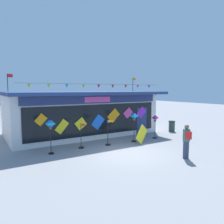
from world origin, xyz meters
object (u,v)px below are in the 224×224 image
(wind_spinner_right, at_px, (155,121))
(wind_spinner_center_right, at_px, (134,119))
(kite_shop_building, at_px, (81,112))
(wind_spinner_far_left, at_px, (50,126))
(person_near_camera, at_px, (186,141))
(display_kite_on_ground, at_px, (142,134))
(wind_spinner_left, at_px, (83,132))
(trash_bin, at_px, (172,126))
(wind_spinner_center_left, at_px, (111,127))

(wind_spinner_right, bearing_deg, wind_spinner_center_right, 179.98)
(kite_shop_building, xyz_separation_m, wind_spinner_far_left, (-3.58, -4.18, -0.15))
(wind_spinner_center_right, relative_size, person_near_camera, 1.10)
(wind_spinner_right, distance_m, display_kite_on_ground, 1.91)
(wind_spinner_far_left, distance_m, person_near_camera, 6.87)
(wind_spinner_far_left, bearing_deg, person_near_camera, -38.38)
(kite_shop_building, bearing_deg, wind_spinner_center_right, -68.05)
(wind_spinner_left, bearing_deg, kite_shop_building, 67.18)
(wind_spinner_center_right, height_order, trash_bin, wind_spinner_center_right)
(wind_spinner_far_left, distance_m, wind_spinner_center_right, 5.34)
(wind_spinner_far_left, bearing_deg, wind_spinner_center_right, -1.76)
(kite_shop_building, bearing_deg, wind_spinner_far_left, -130.59)
(display_kite_on_ground, bearing_deg, wind_spinner_far_left, 171.76)
(kite_shop_building, xyz_separation_m, wind_spinner_left, (-1.68, -3.99, -0.67))
(wind_spinner_center_left, bearing_deg, wind_spinner_right, -1.93)
(kite_shop_building, bearing_deg, person_near_camera, -78.06)
(wind_spinner_far_left, distance_m, trash_bin, 10.10)
(wind_spinner_right, bearing_deg, wind_spinner_left, 176.11)
(wind_spinner_center_right, height_order, display_kite_on_ground, wind_spinner_center_right)
(display_kite_on_ground, bearing_deg, person_near_camera, -91.42)
(wind_spinner_right, relative_size, person_near_camera, 0.95)
(wind_spinner_right, bearing_deg, kite_shop_building, 129.40)
(wind_spinner_far_left, height_order, trash_bin, wind_spinner_far_left)
(wind_spinner_right, xyz_separation_m, person_near_camera, (-1.79, -4.09, -0.30))
(wind_spinner_far_left, xyz_separation_m, display_kite_on_ground, (5.45, -0.79, -0.88))
(kite_shop_building, relative_size, display_kite_on_ground, 9.82)
(trash_bin, bearing_deg, wind_spinner_center_right, -166.73)
(kite_shop_building, bearing_deg, wind_spinner_right, -50.60)
(wind_spinner_left, relative_size, wind_spinner_center_left, 0.93)
(wind_spinner_center_right, bearing_deg, display_kite_on_ground, -79.38)
(display_kite_on_ground, bearing_deg, trash_bin, 20.77)
(wind_spinner_center_left, xyz_separation_m, trash_bin, (6.37, 0.98, -0.70))
(display_kite_on_ground, bearing_deg, wind_spinner_center_right, 100.62)
(person_near_camera, bearing_deg, wind_spinner_left, -27.80)
(wind_spinner_left, bearing_deg, wind_spinner_right, -3.89)
(wind_spinner_right, height_order, person_near_camera, person_near_camera)
(wind_spinner_center_left, bearing_deg, wind_spinner_left, 172.15)
(kite_shop_building, height_order, wind_spinner_center_left, kite_shop_building)
(trash_bin, bearing_deg, wind_spinner_left, -174.75)
(wind_spinner_far_left, height_order, wind_spinner_center_left, wind_spinner_far_left)
(display_kite_on_ground, bearing_deg, kite_shop_building, 110.60)
(kite_shop_building, xyz_separation_m, display_kite_on_ground, (1.87, -4.97, -1.03))
(person_near_camera, distance_m, trash_bin, 6.97)
(wind_spinner_far_left, relative_size, wind_spinner_right, 1.13)
(person_near_camera, bearing_deg, wind_spinner_right, -89.35)
(kite_shop_building, relative_size, wind_spinner_center_left, 7.01)
(trash_bin, xyz_separation_m, display_kite_on_ground, (-4.55, -1.73, 0.16))
(wind_spinner_center_left, relative_size, trash_bin, 1.82)
(kite_shop_building, height_order, wind_spinner_right, kite_shop_building)
(wind_spinner_center_left, xyz_separation_m, person_near_camera, (1.74, -4.21, -0.24))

